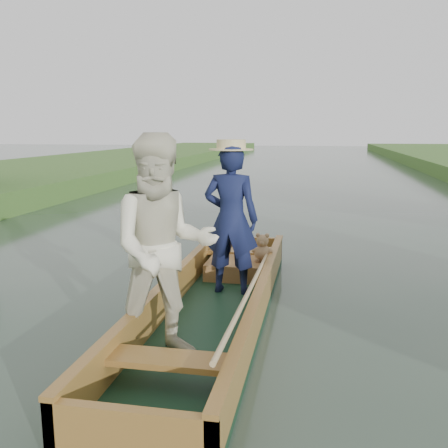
# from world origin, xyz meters

# --- Properties ---
(ground) EXTENTS (120.00, 120.00, 0.00)m
(ground) POSITION_xyz_m (0.00, 0.00, 0.00)
(ground) COLOR #283D30
(ground) RESTS_ON ground
(trees_far) EXTENTS (21.18, 6.93, 4.39)m
(trees_far) POSITION_xyz_m (-0.90, 3.98, 2.58)
(trees_far) COLOR #47331E
(trees_far) RESTS_ON ground
(punt) EXTENTS (1.34, 5.00, 2.01)m
(punt) POSITION_xyz_m (-0.08, -0.26, 0.73)
(punt) COLOR #13311D
(punt) RESTS_ON ground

